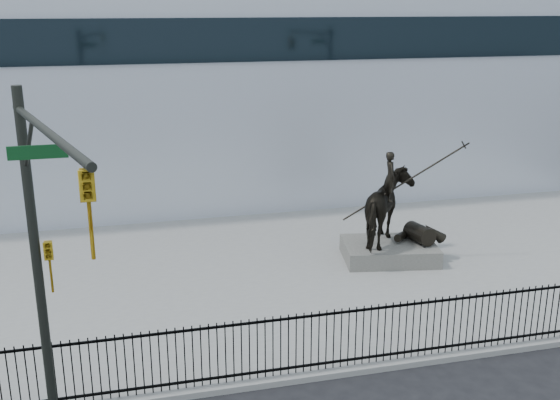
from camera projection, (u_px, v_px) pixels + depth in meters
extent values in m
plane|color=black|center=(391.00, 398.00, 14.38)|extent=(120.00, 120.00, 0.00)
cube|color=gray|center=(302.00, 273.00, 20.85)|extent=(30.00, 12.00, 0.15)
cube|color=silver|center=(229.00, 85.00, 31.64)|extent=(44.00, 14.00, 9.00)
cube|color=black|center=(370.00, 357.00, 15.45)|extent=(22.00, 0.05, 0.05)
cube|color=black|center=(372.00, 309.00, 15.09)|extent=(22.00, 0.05, 0.05)
cube|color=black|center=(371.00, 334.00, 15.28)|extent=(22.00, 0.03, 1.50)
cube|color=#4F4D48|center=(389.00, 251.00, 21.67)|extent=(3.31, 2.56, 0.56)
imported|color=black|center=(391.00, 209.00, 21.24)|extent=(2.41, 2.69, 2.39)
imported|color=black|center=(390.00, 176.00, 20.92)|extent=(0.48, 0.65, 1.61)
cylinder|color=black|center=(403.00, 184.00, 21.02)|extent=(3.79, 0.73, 2.43)
cylinder|color=black|center=(39.00, 279.00, 11.91)|extent=(0.18, 0.18, 7.00)
cylinder|color=black|center=(45.00, 130.00, 9.18)|extent=(1.47, 4.84, 0.12)
imported|color=gold|center=(90.00, 215.00, 7.53)|extent=(0.18, 0.22, 1.10)
imported|color=gold|center=(50.00, 267.00, 11.90)|extent=(0.16, 0.20, 1.00)
cube|color=#0C3F19|center=(38.00, 152.00, 10.13)|extent=(0.90, 0.03, 0.22)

